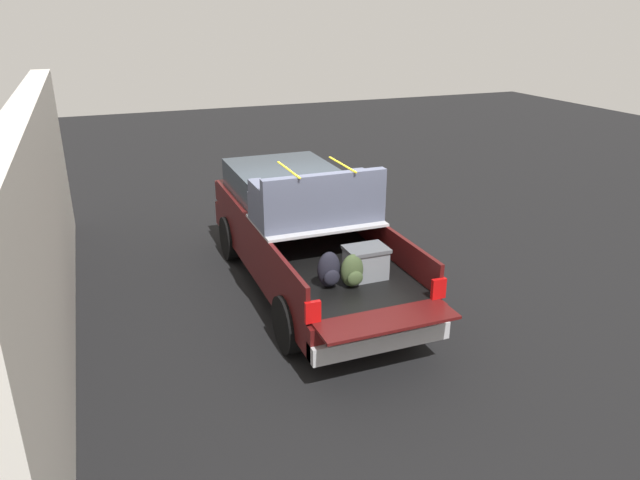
% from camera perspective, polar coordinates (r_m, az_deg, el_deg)
% --- Properties ---
extents(ground_plane, '(40.00, 40.00, 0.00)m').
position_cam_1_polar(ground_plane, '(10.08, -1.24, -4.67)').
color(ground_plane, black).
extents(pickup_truck, '(6.05, 2.06, 2.23)m').
position_cam_1_polar(pickup_truck, '(10.01, -1.98, 1.11)').
color(pickup_truck, '#470F0F').
rests_on(pickup_truck, ground_plane).
extents(building_facade, '(10.14, 0.36, 3.32)m').
position_cam_1_polar(building_facade, '(8.77, -25.29, 0.88)').
color(building_facade, silver).
rests_on(building_facade, ground_plane).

